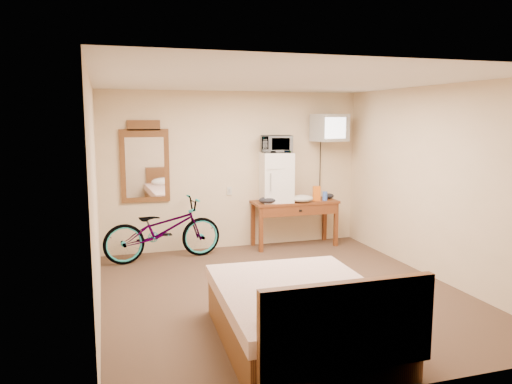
% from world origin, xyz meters
% --- Properties ---
extents(room, '(4.60, 4.64, 2.50)m').
position_xyz_m(room, '(-0.00, 0.00, 1.25)').
color(room, '#3E2A1F').
rests_on(room, ground).
extents(desk, '(1.39, 0.54, 0.75)m').
position_xyz_m(desk, '(0.95, 2.00, 0.63)').
color(desk, brown).
rests_on(desk, floor).
extents(mini_fridge, '(0.52, 0.50, 0.79)m').
position_xyz_m(mini_fridge, '(0.64, 2.06, 1.14)').
color(mini_fridge, white).
rests_on(mini_fridge, desk).
extents(microwave, '(0.55, 0.44, 0.27)m').
position_xyz_m(microwave, '(0.64, 2.06, 1.67)').
color(microwave, white).
rests_on(microwave, mini_fridge).
extents(snack_bag, '(0.13, 0.09, 0.24)m').
position_xyz_m(snack_bag, '(1.30, 1.96, 0.87)').
color(snack_bag, orange).
rests_on(snack_bag, desk).
extents(blue_cup, '(0.08, 0.08, 0.14)m').
position_xyz_m(blue_cup, '(1.44, 1.94, 0.82)').
color(blue_cup, '#426FE1').
rests_on(blue_cup, desk).
extents(cloth_cream, '(0.37, 0.29, 0.11)m').
position_xyz_m(cloth_cream, '(1.01, 1.88, 0.81)').
color(cloth_cream, beige).
rests_on(cloth_cream, desk).
extents(cloth_dark_a, '(0.29, 0.22, 0.11)m').
position_xyz_m(cloth_dark_a, '(0.45, 1.91, 0.80)').
color(cloth_dark_a, black).
rests_on(cloth_dark_a, desk).
extents(cloth_dark_b, '(0.19, 0.16, 0.09)m').
position_xyz_m(cloth_dark_b, '(1.57, 2.08, 0.79)').
color(cloth_dark_b, black).
rests_on(cloth_dark_b, desk).
extents(crt_television, '(0.59, 0.64, 0.44)m').
position_xyz_m(crt_television, '(1.54, 2.02, 1.92)').
color(crt_television, black).
rests_on(crt_television, room).
extents(wall_mirror, '(0.73, 0.04, 1.24)m').
position_xyz_m(wall_mirror, '(-1.40, 2.27, 1.41)').
color(wall_mirror, brown).
rests_on(wall_mirror, room).
extents(bicycle, '(1.80, 0.82, 0.91)m').
position_xyz_m(bicycle, '(-1.20, 1.85, 0.46)').
color(bicycle, black).
rests_on(bicycle, floor).
extents(bed, '(1.53, 1.99, 0.90)m').
position_xyz_m(bed, '(-0.32, -1.38, 0.30)').
color(bed, brown).
rests_on(bed, floor).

